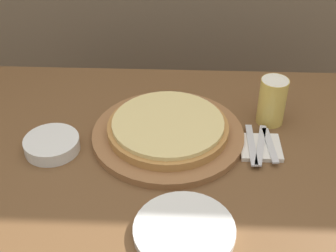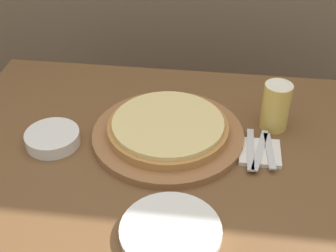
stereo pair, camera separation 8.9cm
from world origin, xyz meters
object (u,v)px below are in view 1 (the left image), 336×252
Objects in this scene: dinner_plate at (183,230)px; beer_glass at (272,99)px; dinner_knife at (261,145)px; side_bowl at (52,145)px; spoon at (270,145)px; pizza_on_board at (168,131)px; fork at (251,145)px.

beer_glass is at bearing 60.33° from dinner_plate.
beer_glass is 0.80× the size of dinner_knife.
dinner_plate is at bearing -124.25° from dinner_knife.
dinner_plate is 0.45m from side_bowl.
spoon is at bearing 52.62° from dinner_plate.
pizza_on_board reaches higher than dinner_knife.
fork is 0.02m from dinner_knife.
beer_glass is 0.62m from side_bowl.
dinner_plate is 1.30× the size of fork.
dinner_knife is (0.56, 0.03, -0.00)m from side_bowl.
fork is (0.23, -0.04, -0.01)m from pizza_on_board.
spoon is (0.28, -0.04, -0.01)m from pizza_on_board.
side_bowl is at bearing 142.36° from dinner_plate.
dinner_knife is at bearing -9.09° from pizza_on_board.
spoon is at bearing -8.27° from pizza_on_board.
dinner_plate is at bearing -120.87° from fork.
dinner_plate is at bearing -119.67° from beer_glass.
pizza_on_board reaches higher than dinner_plate.
beer_glass is at bearing 17.24° from pizza_on_board.
pizza_on_board is at bearing 169.93° from fork.
fork is at bearing 180.00° from spoon.
side_bowl is 0.99× the size of spoon.
dinner_plate reaches higher than dinner_knife.
fork and dinner_knife have the same top height.
dinner_knife is 1.17× the size of spoon.
pizza_on_board is 0.31m from beer_glass.
dinner_plate reaches higher than spoon.
side_bowl is 0.56m from dinner_knife.
dinner_knife is (-0.04, -0.13, -0.06)m from beer_glass.
fork is at bearing -116.81° from beer_glass.
fork is (0.18, 0.30, 0.01)m from dinner_plate.
side_bowl reaches higher than fork.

